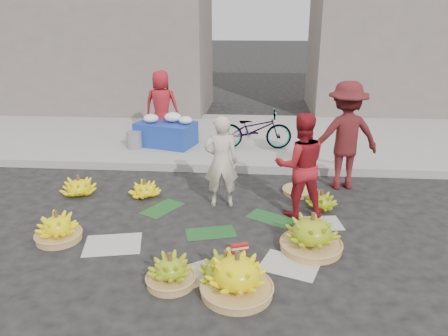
# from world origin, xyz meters

# --- Properties ---
(ground) EXTENTS (80.00, 80.00, 0.00)m
(ground) POSITION_xyz_m (0.00, 0.00, 0.00)
(ground) COLOR black
(ground) RESTS_ON ground
(curb) EXTENTS (40.00, 0.25, 0.15)m
(curb) POSITION_xyz_m (0.00, 2.20, 0.07)
(curb) COLOR gray
(curb) RESTS_ON ground
(sidewalk) EXTENTS (40.00, 4.00, 0.12)m
(sidewalk) POSITION_xyz_m (0.00, 4.30, 0.06)
(sidewalk) COLOR gray
(sidewalk) RESTS_ON ground
(building_left) EXTENTS (6.00, 3.00, 4.00)m
(building_left) POSITION_xyz_m (-4.00, 7.20, 2.00)
(building_left) COLOR slate
(building_left) RESTS_ON sidewalk
(building_right) EXTENTS (5.00, 3.00, 5.00)m
(building_right) POSITION_xyz_m (4.50, 7.70, 2.50)
(building_right) COLOR slate
(building_right) RESTS_ON sidewalk
(newspaper_scatter) EXTENTS (3.20, 1.80, 0.00)m
(newspaper_scatter) POSITION_xyz_m (0.00, -0.80, 0.00)
(newspaper_scatter) COLOR beige
(newspaper_scatter) RESTS_ON ground
(banana_leaves) EXTENTS (2.00, 1.00, 0.00)m
(banana_leaves) POSITION_xyz_m (-0.10, 0.20, 0.00)
(banana_leaves) COLOR #18481E
(banana_leaves) RESTS_ON ground
(banana_bunch_0) EXTENTS (0.63, 0.63, 0.41)m
(banana_bunch_0) POSITION_xyz_m (-2.03, -0.53, 0.17)
(banana_bunch_0) COLOR #AE8149
(banana_bunch_0) RESTS_ON ground
(banana_bunch_1) EXTENTS (0.55, 0.55, 0.38)m
(banana_bunch_1) POSITION_xyz_m (-0.40, -1.37, 0.15)
(banana_bunch_1) COLOR #AE8149
(banana_bunch_1) RESTS_ON ground
(banana_bunch_2) EXTENTS (0.82, 0.82, 0.50)m
(banana_bunch_2) POSITION_xyz_m (0.31, -1.48, 0.22)
(banana_bunch_2) COLOR #AE8149
(banana_bunch_2) RESTS_ON ground
(banana_bunch_3) EXTENTS (0.78, 0.78, 0.39)m
(banana_bunch_3) POSITION_xyz_m (0.19, -1.30, 0.17)
(banana_bunch_3) COLOR #7C9B16
(banana_bunch_3) RESTS_ON ground
(banana_bunch_4) EXTENTS (0.82, 0.82, 0.50)m
(banana_bunch_4) POSITION_xyz_m (1.18, -0.52, 0.22)
(banana_bunch_4) COLOR #AE8149
(banana_bunch_4) RESTS_ON ground
(banana_bunch_5) EXTENTS (0.55, 0.55, 0.29)m
(banana_bunch_5) POSITION_xyz_m (1.45, 0.72, 0.12)
(banana_bunch_5) COLOR #7C9B16
(banana_bunch_5) RESTS_ON ground
(banana_bunch_6) EXTENTS (0.57, 0.57, 0.34)m
(banana_bunch_6) POSITION_xyz_m (-2.34, 0.92, 0.14)
(banana_bunch_6) COLOR #FFF00C
(banana_bunch_6) RESTS_ON ground
(banana_bunch_7) EXTENTS (0.53, 0.53, 0.29)m
(banana_bunch_7) POSITION_xyz_m (-1.27, 0.93, 0.12)
(banana_bunch_7) COLOR #FFF00C
(banana_bunch_7) RESTS_ON ground
(basket_spare) EXTENTS (0.68, 0.68, 0.06)m
(basket_spare) POSITION_xyz_m (1.20, 1.27, 0.03)
(basket_spare) COLOR #AE8149
(basket_spare) RESTS_ON ground
(incense_stack) EXTENTS (0.23, 0.14, 0.09)m
(incense_stack) POSITION_xyz_m (0.30, -0.63, 0.05)
(incense_stack) COLOR #B31613
(incense_stack) RESTS_ON ground
(vendor_cream) EXTENTS (0.53, 0.38, 1.38)m
(vendor_cream) POSITION_xyz_m (-0.04, 0.71, 0.69)
(vendor_cream) COLOR beige
(vendor_cream) RESTS_ON ground
(vendor_red) EXTENTS (0.80, 0.66, 1.49)m
(vendor_red) POSITION_xyz_m (1.09, 0.48, 0.75)
(vendor_red) COLOR #AF1B21
(vendor_red) RESTS_ON ground
(man_striped) EXTENTS (1.24, 0.86, 1.76)m
(man_striped) POSITION_xyz_m (1.89, 1.59, 0.88)
(man_striped) COLOR maroon
(man_striped) RESTS_ON ground
(flower_table) EXTENTS (1.32, 1.03, 0.68)m
(flower_table) POSITION_xyz_m (-1.41, 3.36, 0.40)
(flower_table) COLOR #173297
(flower_table) RESTS_ON sidewalk
(grey_bucket) EXTENTS (0.31, 0.31, 0.35)m
(grey_bucket) POSITION_xyz_m (-2.02, 3.09, 0.30)
(grey_bucket) COLOR gray
(grey_bucket) RESTS_ON sidewalk
(flower_vendor) EXTENTS (0.75, 0.50, 1.49)m
(flower_vendor) POSITION_xyz_m (-1.58, 3.80, 0.87)
(flower_vendor) COLOR #AF1B21
(flower_vendor) RESTS_ON sidewalk
(bicycle) EXTENTS (0.62, 1.53, 0.79)m
(bicycle) POSITION_xyz_m (0.42, 3.28, 0.52)
(bicycle) COLOR gray
(bicycle) RESTS_ON sidewalk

